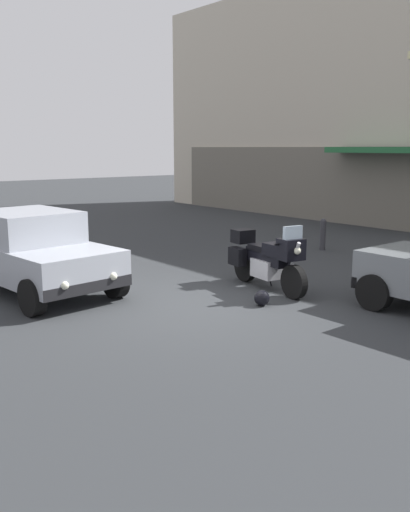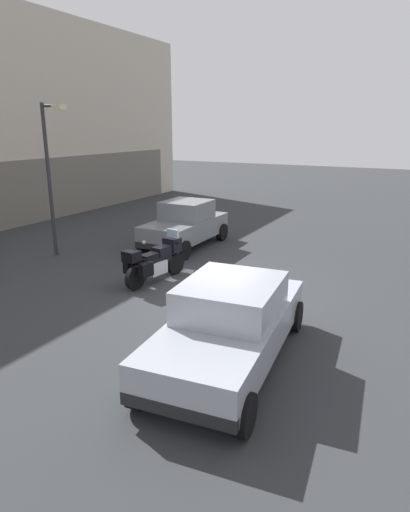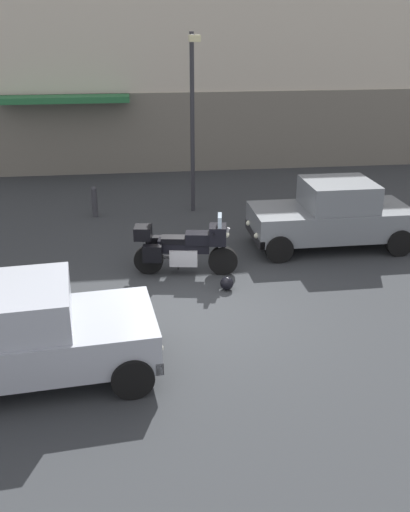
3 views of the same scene
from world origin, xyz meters
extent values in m
plane|color=#2D3033|center=(0.00, 0.00, 0.00)|extent=(80.00, 80.00, 0.00)
cube|color=beige|center=(0.00, 12.24, 4.55)|extent=(31.78, 2.40, 9.10)
cube|color=#6D675C|center=(0.00, 11.02, 1.40)|extent=(28.60, 0.12, 2.80)
cube|color=#236638|center=(-3.17, 10.59, 2.70)|extent=(4.40, 1.10, 0.20)
cylinder|color=black|center=(0.86, 1.66, 0.32)|extent=(0.65, 0.24, 0.64)
cylinder|color=black|center=(-0.74, 1.92, 0.32)|extent=(0.65, 0.24, 0.64)
cylinder|color=#B7B7BC|center=(0.84, 1.67, 0.75)|extent=(0.33, 0.12, 0.68)
cube|color=#B7B7BC|center=(0.02, 1.80, 0.42)|extent=(0.66, 0.49, 0.36)
cube|color=black|center=(0.02, 1.80, 0.66)|extent=(1.13, 0.45, 0.28)
cube|color=black|center=(0.32, 1.75, 0.84)|extent=(0.57, 0.42, 0.24)
cube|color=black|center=(-0.18, 1.83, 0.80)|extent=(0.60, 0.38, 0.12)
cube|color=black|center=(0.74, 1.68, 0.92)|extent=(0.42, 0.49, 0.40)
cube|color=#8C9EAD|center=(0.78, 1.68, 1.22)|extent=(0.14, 0.41, 0.28)
sphere|color=#EAEACC|center=(0.92, 1.66, 0.92)|extent=(0.14, 0.14, 0.14)
cylinder|color=black|center=(0.66, 1.70, 1.02)|extent=(0.14, 0.62, 0.04)
cylinder|color=#B7B7BC|center=(-0.54, 2.09, 0.30)|extent=(0.56, 0.18, 0.09)
cube|color=black|center=(-0.58, 2.18, 0.58)|extent=(0.43, 0.26, 0.36)
cube|color=black|center=(-0.66, 1.62, 0.58)|extent=(0.43, 0.26, 0.36)
cube|color=black|center=(-0.84, 1.93, 0.95)|extent=(0.42, 0.45, 0.28)
cylinder|color=black|center=(-0.10, 2.00, 0.15)|extent=(0.04, 0.13, 0.29)
sphere|color=black|center=(0.82, 0.88, 0.14)|extent=(0.28, 0.28, 0.28)
cube|color=slate|center=(3.68, 2.98, 0.66)|extent=(3.82, 1.68, 0.68)
cube|color=slate|center=(3.83, 2.98, 1.32)|extent=(1.61, 1.52, 0.64)
cube|color=#8C9EAD|center=(3.08, 2.97, 1.32)|extent=(0.07, 1.39, 0.54)
cube|color=#8C9EAD|center=(4.58, 2.99, 1.32)|extent=(0.07, 1.39, 0.51)
cube|color=black|center=(1.83, 2.96, 0.42)|extent=(0.14, 1.64, 0.20)
cube|color=black|center=(5.53, 3.00, 0.42)|extent=(0.14, 1.64, 0.20)
cylinder|color=black|center=(2.24, 2.19, 0.32)|extent=(0.64, 0.23, 0.64)
cylinder|color=black|center=(2.22, 3.75, 0.32)|extent=(0.64, 0.23, 0.64)
cylinder|color=black|center=(5.14, 2.21, 0.32)|extent=(0.64, 0.23, 0.64)
cylinder|color=black|center=(5.12, 3.77, 0.32)|extent=(0.64, 0.23, 0.64)
sphere|color=silver|center=(1.79, 2.51, 0.54)|extent=(0.14, 0.14, 0.14)
sphere|color=silver|center=(1.78, 3.41, 0.54)|extent=(0.14, 0.14, 0.14)
cube|color=#9EA3AD|center=(-3.02, -1.88, 0.64)|extent=(4.65, 2.18, 0.64)
cube|color=#9EA3AD|center=(-2.97, -1.87, 1.26)|extent=(2.05, 1.79, 0.60)
cube|color=#8C9EAD|center=(-2.07, -1.79, 1.26)|extent=(0.20, 1.49, 0.51)
cube|color=black|center=(-0.83, -1.67, 0.42)|extent=(0.29, 1.76, 0.20)
cylinder|color=black|center=(-1.31, -0.87, 0.32)|extent=(0.66, 0.28, 0.64)
cylinder|color=black|center=(-1.14, -2.54, 0.32)|extent=(0.66, 0.28, 0.64)
sphere|color=silver|center=(-0.82, -1.18, 0.54)|extent=(0.14, 0.14, 0.14)
sphere|color=silver|center=(-0.73, -2.14, 0.54)|extent=(0.14, 0.14, 0.14)
cylinder|color=#2D2D33|center=(0.71, 6.29, 2.44)|extent=(0.12, 0.12, 4.88)
cylinder|color=#2D2D33|center=(0.71, 5.94, 4.78)|extent=(0.08, 0.70, 0.08)
cube|color=beige|center=(0.71, 5.59, 4.73)|extent=(0.28, 0.36, 0.16)
cylinder|color=#333338|center=(-2.10, 6.09, 0.39)|extent=(0.16, 0.16, 0.79)
sphere|color=#333338|center=(-2.10, 6.09, 0.79)|extent=(0.16, 0.16, 0.16)
camera|label=1|loc=(7.67, -5.97, 2.77)|focal=39.30mm
camera|label=2|loc=(-9.66, -4.87, 4.17)|focal=31.06mm
camera|label=3|loc=(-1.00, -9.78, 5.19)|focal=40.63mm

